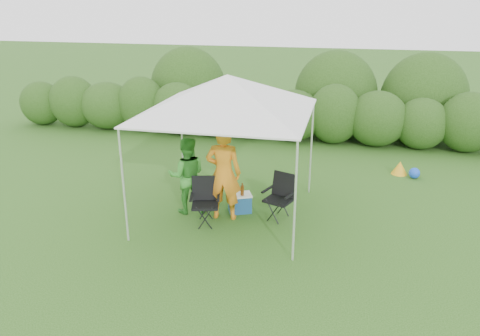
% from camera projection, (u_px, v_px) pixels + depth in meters
% --- Properties ---
extents(ground, '(70.00, 70.00, 0.00)m').
position_uv_depth(ground, '(222.00, 224.00, 9.12)').
color(ground, '#33611E').
extents(hedge, '(17.62, 1.53, 1.80)m').
position_uv_depth(hedge, '(276.00, 113.00, 14.30)').
color(hedge, '#2A4E18').
rests_on(hedge, ground).
extents(canopy, '(3.10, 3.10, 2.83)m').
position_uv_depth(canopy, '(227.00, 94.00, 8.73)').
color(canopy, silver).
rests_on(canopy, ground).
extents(chair_right, '(0.68, 0.65, 0.91)m').
position_uv_depth(chair_right, '(281.00, 193.00, 9.25)').
color(chair_right, black).
rests_on(chair_right, ground).
extents(chair_left, '(0.66, 0.62, 0.91)m').
position_uv_depth(chair_left, '(205.00, 198.00, 9.04)').
color(chair_left, black).
rests_on(chair_left, ground).
extents(man, '(0.74, 0.52, 1.90)m').
position_uv_depth(man, '(223.00, 173.00, 9.08)').
color(man, orange).
rests_on(man, ground).
extents(woman, '(0.92, 0.82, 1.58)m').
position_uv_depth(woman, '(187.00, 175.00, 9.41)').
color(woman, '#38902F').
rests_on(woman, ground).
extents(cooler, '(0.56, 0.50, 0.39)m').
position_uv_depth(cooler, '(240.00, 203.00, 9.59)').
color(cooler, navy).
rests_on(cooler, ground).
extents(bottle, '(0.07, 0.07, 0.26)m').
position_uv_depth(bottle, '(242.00, 189.00, 9.43)').
color(bottle, '#592D0C').
rests_on(bottle, cooler).
extents(lawn_toy, '(0.66, 0.55, 0.33)m').
position_uv_depth(lawn_toy, '(403.00, 169.00, 11.60)').
color(lawn_toy, gold).
rests_on(lawn_toy, ground).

